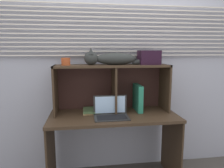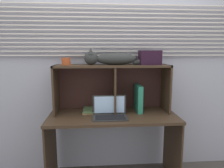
% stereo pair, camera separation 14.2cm
% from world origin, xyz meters
% --- Properties ---
extents(back_panel_with_blinds, '(4.40, 0.08, 2.50)m').
position_xyz_m(back_panel_with_blinds, '(0.00, 0.55, 1.26)').
color(back_panel_with_blinds, '#ACADBF').
rests_on(back_panel_with_blinds, ground).
extents(desk, '(1.34, 0.58, 0.77)m').
position_xyz_m(desk, '(0.00, 0.22, 0.61)').
color(desk, '#3D2C1D').
rests_on(desk, ground).
extents(hutch_shelf_unit, '(1.23, 0.32, 0.52)m').
position_xyz_m(hutch_shelf_unit, '(0.00, 0.37, 1.11)').
color(hutch_shelf_unit, '#3D2C1D').
rests_on(hutch_shelf_unit, desk).
extents(cat, '(0.78, 0.16, 0.18)m').
position_xyz_m(cat, '(-0.01, 0.34, 1.35)').
color(cat, '#2F3231').
rests_on(cat, hutch_shelf_unit).
extents(laptop, '(0.35, 0.22, 0.21)m').
position_xyz_m(laptop, '(-0.04, 0.15, 0.81)').
color(laptop, '#2A2A2A').
rests_on(laptop, desk).
extents(binder_upright, '(0.05, 0.27, 0.29)m').
position_xyz_m(binder_upright, '(0.29, 0.34, 0.91)').
color(binder_upright, '#288163').
rests_on(binder_upright, desk).
extents(book_stack, '(0.19, 0.25, 0.03)m').
position_xyz_m(book_stack, '(-0.22, 0.34, 0.78)').
color(book_stack, tan).
rests_on(book_stack, desk).
extents(small_basket, '(0.09, 0.09, 0.08)m').
position_xyz_m(small_basket, '(-0.49, 0.34, 1.32)').
color(small_basket, '#B64B25').
rests_on(small_basket, hutch_shelf_unit).
extents(storage_box, '(0.22, 0.18, 0.15)m').
position_xyz_m(storage_box, '(0.41, 0.34, 1.36)').
color(storage_box, black).
rests_on(storage_box, hutch_shelf_unit).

